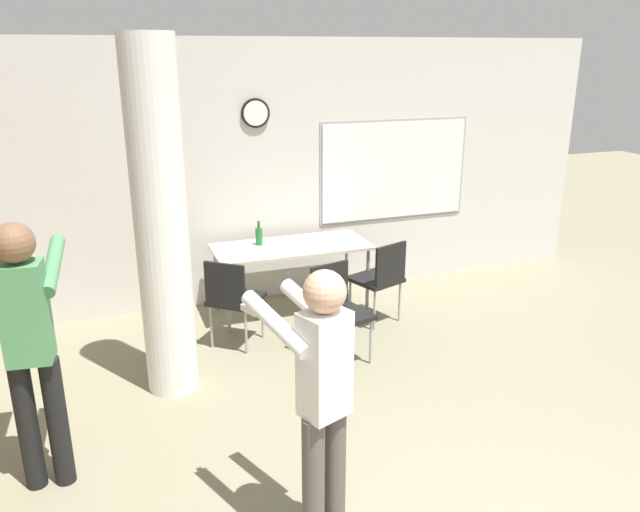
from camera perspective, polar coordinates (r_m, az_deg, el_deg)
The scene contains 10 objects.
wall_back at distance 6.81m, azimuth -4.95°, elevation 7.52°, with size 8.00×0.15×2.80m.
support_pillar at distance 4.94m, azimuth -14.32°, elevation 2.81°, with size 0.41×0.41×2.80m.
folding_table at distance 6.50m, azimuth -2.65°, elevation 0.55°, with size 1.61×0.71×0.74m.
bottle_on_table at distance 6.50m, azimuth -5.60°, elevation 1.85°, with size 0.07×0.07×0.26m.
waste_bin at distance 6.27m, azimuth 1.55°, elevation -4.93°, with size 0.26×0.26×0.39m.
chair_table_left at distance 5.83m, azimuth -8.02°, elevation -3.61°, with size 0.62×0.62×0.87m.
chair_table_right at distance 6.31m, azimuth 5.56°, elevation -1.79°, with size 0.56×0.56×0.87m.
chair_table_front at distance 5.55m, azimuth 1.65°, elevation -4.60°, with size 0.54×0.54×0.87m.
person_watching_back at distance 4.17m, azimuth -25.00°, elevation -6.73°, with size 0.44×0.67×1.75m.
person_playing_front at distance 3.38m, azimuth 0.09°, elevation -12.06°, with size 0.52×0.66×1.64m.
Camera 1 is at (-1.68, -1.40, 2.68)m, focal length 35.00 mm.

